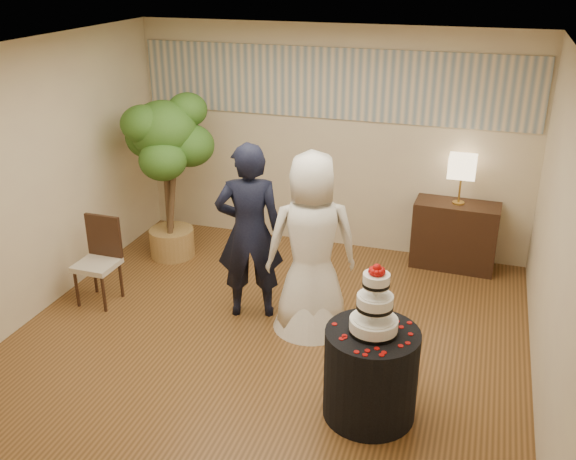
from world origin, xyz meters
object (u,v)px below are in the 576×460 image
(console, at_px, (455,235))
(side_chair, at_px, (96,263))
(bride, at_px, (312,244))
(ficus_tree, at_px, (167,177))
(cake_table, at_px, (371,373))
(groom, at_px, (249,232))
(table_lamp, at_px, (461,180))
(wedding_cake, at_px, (375,299))

(console, relative_size, side_chair, 1.04)
(bride, relative_size, console, 1.88)
(ficus_tree, distance_m, side_chair, 1.44)
(cake_table, bearing_deg, groom, 140.52)
(table_lamp, bearing_deg, groom, -137.69)
(wedding_cake, distance_m, ficus_tree, 3.74)
(console, bearing_deg, ficus_tree, -165.19)
(groom, height_order, ficus_tree, ficus_tree)
(ficus_tree, bearing_deg, bride, -27.25)
(groom, bearing_deg, console, -156.16)
(ficus_tree, bearing_deg, side_chair, -99.37)
(wedding_cake, bearing_deg, cake_table, 0.00)
(groom, bearing_deg, side_chair, -8.85)
(wedding_cake, distance_m, console, 3.14)
(cake_table, distance_m, ficus_tree, 3.79)
(cake_table, relative_size, wedding_cake, 1.32)
(bride, bearing_deg, ficus_tree, -48.48)
(bride, relative_size, wedding_cake, 3.10)
(cake_table, distance_m, table_lamp, 3.15)
(cake_table, height_order, console, console)
(side_chair, bearing_deg, cake_table, -15.85)
(bride, bearing_deg, wedding_cake, 104.16)
(groom, distance_m, wedding_cake, 1.97)
(bride, height_order, console, bride)
(ficus_tree, relative_size, side_chair, 2.19)
(groom, distance_m, table_lamp, 2.66)
(table_lamp, distance_m, ficus_tree, 3.50)
(wedding_cake, bearing_deg, bride, 125.39)
(table_lamp, height_order, side_chair, table_lamp)
(side_chair, bearing_deg, console, 30.65)
(wedding_cake, relative_size, side_chair, 0.63)
(console, relative_size, ficus_tree, 0.47)
(groom, height_order, cake_table, groom)
(table_lamp, xyz_separation_m, ficus_tree, (-3.41, -0.76, -0.07))
(bride, bearing_deg, console, -145.88)
(cake_table, bearing_deg, wedding_cake, 0.00)
(bride, distance_m, wedding_cake, 1.45)
(cake_table, distance_m, side_chair, 3.33)
(bride, bearing_deg, side_chair, -16.07)
(cake_table, xyz_separation_m, ficus_tree, (-2.97, 2.27, 0.65))
(groom, relative_size, table_lamp, 3.24)
(groom, bearing_deg, wedding_cake, 122.05)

